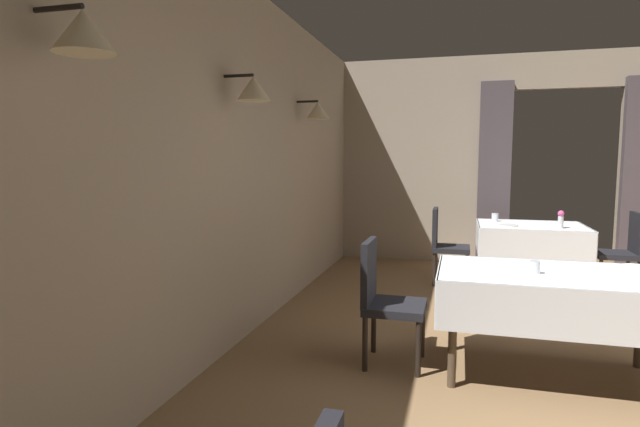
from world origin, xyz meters
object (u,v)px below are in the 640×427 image
Objects in this scene: plate_far_c at (508,225)px; dining_table_far at (531,233)px; chair_far_left at (444,242)px; glass_far_b at (495,217)px; flower_vase_far at (561,219)px; chair_far_right at (624,248)px; dining_table_mid at (553,287)px; glass_mid_a at (535,267)px; plate_mid_b at (636,267)px; chair_mid_left at (384,296)px.

dining_table_far is at bearing 33.82° from plate_far_c.
glass_far_b is at bearing 29.64° from chair_far_left.
flower_vase_far is 1.99× the size of glass_far_b.
chair_far_left is 2.00m from chair_far_right.
chair_far_right is at bearing -10.39° from glass_far_b.
dining_table_mid and dining_table_far have the same top height.
glass_mid_a is at bearing -115.39° from chair_far_right.
chair_far_right is at bearing 76.15° from plate_mid_b.
dining_table_far is at bearing 99.65° from plate_mid_b.
dining_table_far is 2.83m from glass_mid_a.
chair_far_right is at bearing -1.46° from dining_table_far.
chair_far_left is at bearing -177.53° from chair_far_right.
plate_mid_b reaches higher than dining_table_mid.
plate_mid_b is (1.41, -2.30, 0.24)m from chair_far_left.
glass_far_b is (-0.67, 0.49, -0.06)m from flower_vase_far.
chair_mid_left is 4.66× the size of plate_mid_b.
dining_table_mid is 0.21m from glass_mid_a.
glass_mid_a is (-0.32, -2.81, 0.15)m from dining_table_far.
plate_far_c is at bearing -146.18° from dining_table_far.
dining_table_mid is 2.74m from dining_table_far.
glass_mid_a reaches higher than plate_far_c.
dining_table_far is 1.32× the size of chair_far_right.
glass_mid_a is 0.84m from plate_mid_b.
chair_far_left reaches higher than plate_far_c.
plate_far_c is at bearing 107.24° from plate_mid_b.
plate_mid_b is (0.41, -2.41, 0.11)m from dining_table_far.
dining_table_mid is 0.69m from plate_mid_b.
chair_mid_left is 9.13× the size of glass_far_b.
plate_mid_b is at bearing -80.35° from dining_table_far.
chair_far_right is at bearing 2.47° from chair_far_left.
chair_far_right is 4.66× the size of plate_mid_b.
chair_mid_left and chair_far_right have the same top height.
chair_far_left reaches higher than dining_table_mid.
dining_table_far is at bearing 178.54° from chair_far_right.
flower_vase_far reaches higher than plate_mid_b.
plate_far_c is (0.72, -0.08, 0.24)m from chair_far_left.
chair_far_right is at bearing 18.10° from flower_vase_far.
plate_mid_b is (-0.59, -2.38, 0.24)m from chair_far_right.
chair_far_right is 1.31m from plate_far_c.
chair_far_right reaches higher than dining_table_far.
chair_far_left is 0.76m from plate_far_c.
chair_far_left is 4.66× the size of plate_mid_b.
chair_mid_left is 1.07m from glass_mid_a.
chair_mid_left is at bearing -130.34° from chair_far_right.
plate_mid_b is at bearing 28.33° from dining_table_mid.
dining_table_mid is 2.97m from glass_far_b.
glass_mid_a is at bearing -90.98° from plate_far_c.
plate_far_c is at bearing -6.02° from chair_far_left.
chair_mid_left is at bearing -97.56° from chair_far_left.
glass_far_b reaches higher than plate_far_c.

